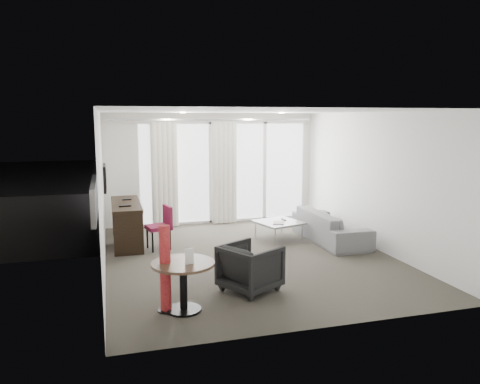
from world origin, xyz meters
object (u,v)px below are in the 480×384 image
object	(u,v)px
coffee_table	(279,230)
rattan_chair_b	(260,189)
round_table	(184,287)
tub_armchair	(250,267)
desk	(127,223)
desk_chair	(158,228)
sofa	(330,226)
rattan_chair_a	(245,192)
red_lamp	(165,269)

from	to	relation	value
coffee_table	rattan_chair_b	xyz separation A→B (m)	(0.92, 4.02, 0.24)
round_table	tub_armchair	size ratio (longest dim) A/B	1.09
desk	desk_chair	distance (m)	0.79
desk	rattan_chair_b	world-z (taller)	rattan_chair_b
sofa	rattan_chair_a	world-z (taller)	rattan_chair_a
desk_chair	coffee_table	bearing A→B (deg)	-9.90
red_lamp	rattan_chair_b	distance (m)	7.93
red_lamp	tub_armchair	bearing A→B (deg)	18.20
rattan_chair_b	coffee_table	bearing A→B (deg)	-87.86
coffee_table	desk_chair	bearing A→B (deg)	-178.49
tub_armchair	red_lamp	bearing A→B (deg)	78.49
round_table	rattan_chair_a	bearing A→B (deg)	67.03
rattan_chair_b	rattan_chair_a	bearing A→B (deg)	-123.47
round_table	rattan_chair_b	size ratio (longest dim) A/B	0.96
coffee_table	rattan_chair_a	size ratio (longest dim) A/B	0.96
red_lamp	sofa	size ratio (longest dim) A/B	0.54
desk_chair	red_lamp	size ratio (longest dim) A/B	0.73
desk	sofa	bearing A→B (deg)	-12.61
sofa	round_table	bearing A→B (deg)	127.90
tub_armchair	round_table	bearing A→B (deg)	84.33
desk_chair	red_lamp	xyz separation A→B (m)	(-0.23, -2.97, 0.15)
rattan_chair_b	red_lamp	bearing A→B (deg)	-102.14
round_table	sofa	size ratio (longest dim) A/B	0.39
coffee_table	rattan_chair_b	bearing A→B (deg)	77.18
rattan_chair_b	desk	bearing A→B (deg)	-123.22
desk_chair	rattan_chair_a	distance (m)	4.52
red_lamp	round_table	bearing A→B (deg)	-12.59
tub_armchair	sofa	size ratio (longest dim) A/B	0.36
round_table	tub_armchair	bearing A→B (deg)	24.04
sofa	rattan_chair_a	bearing A→B (deg)	9.54
tub_armchair	coffee_table	xyz separation A→B (m)	(1.42, 2.61, -0.16)
desk_chair	tub_armchair	bearing A→B (deg)	-79.06
red_lamp	rattan_chair_b	bearing A→B (deg)	62.91
desk_chair	sofa	bearing A→B (deg)	-17.04
tub_armchair	rattan_chair_a	bearing A→B (deg)	-45.57
desk	sofa	size ratio (longest dim) A/B	0.84
red_lamp	sofa	bearing A→B (deg)	35.65
tub_armchair	rattan_chair_b	size ratio (longest dim) A/B	0.88
coffee_table	rattan_chair_b	size ratio (longest dim) A/B	0.98
desk	rattan_chair_a	world-z (taller)	rattan_chair_a
rattan_chair_b	round_table	bearing A→B (deg)	-100.52
desk_chair	rattan_chair_b	xyz separation A→B (m)	(3.38, 4.09, 0.01)
desk	round_table	bearing A→B (deg)	-81.08
desk_chair	round_table	bearing A→B (deg)	-101.49
desk	sofa	distance (m)	4.10
desk	rattan_chair_a	size ratio (longest dim) A/B	2.03
rattan_chair_a	rattan_chair_b	size ratio (longest dim) A/B	1.02
red_lamp	desk_chair	bearing A→B (deg)	85.62
desk_chair	tub_armchair	size ratio (longest dim) A/B	1.11
desk	coffee_table	bearing A→B (deg)	-9.21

